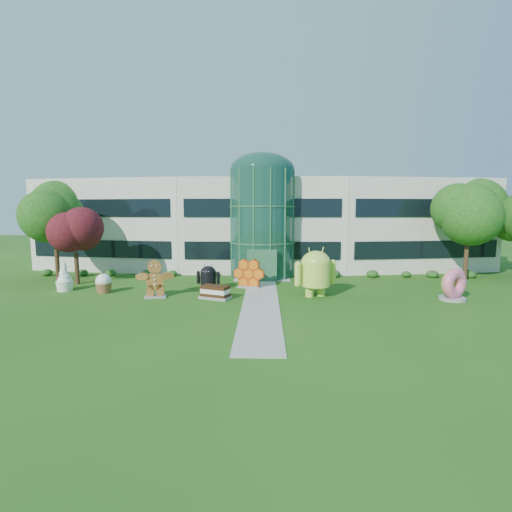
# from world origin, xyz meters

# --- Properties ---
(ground) EXTENTS (140.00, 140.00, 0.00)m
(ground) POSITION_xyz_m (0.00, 0.00, 0.00)
(ground) COLOR #215114
(ground) RESTS_ON ground
(building) EXTENTS (46.00, 15.00, 9.30)m
(building) POSITION_xyz_m (0.00, 18.00, 4.65)
(building) COLOR beige
(building) RESTS_ON ground
(atrium) EXTENTS (6.00, 6.00, 9.80)m
(atrium) POSITION_xyz_m (0.00, 12.00, 4.90)
(atrium) COLOR #194738
(atrium) RESTS_ON ground
(walkway) EXTENTS (2.40, 20.00, 0.04)m
(walkway) POSITION_xyz_m (0.00, 2.00, 0.02)
(walkway) COLOR #9E9E93
(walkway) RESTS_ON ground
(tree_red) EXTENTS (4.00, 4.00, 6.00)m
(tree_red) POSITION_xyz_m (-15.50, 7.50, 3.00)
(tree_red) COLOR #3F0C14
(tree_red) RESTS_ON ground
(trees_backdrop) EXTENTS (52.00, 8.00, 8.40)m
(trees_backdrop) POSITION_xyz_m (0.00, 13.00, 4.20)
(trees_backdrop) COLOR #124913
(trees_backdrop) RESTS_ON ground
(android_green) EXTENTS (4.04, 3.40, 3.89)m
(android_green) POSITION_xyz_m (3.90, 3.43, 1.94)
(android_green) COLOR #BEDD46
(android_green) RESTS_ON ground
(android_black) EXTENTS (2.13, 1.61, 2.21)m
(android_black) POSITION_xyz_m (-4.14, 5.47, 1.10)
(android_black) COLOR black
(android_black) RESTS_ON ground
(donut) EXTENTS (2.41, 1.98, 2.26)m
(donut) POSITION_xyz_m (13.20, 2.53, 1.13)
(donut) COLOR #EF5B86
(donut) RESTS_ON ground
(gingerbread) EXTENTS (3.10, 1.65, 2.71)m
(gingerbread) POSITION_xyz_m (-7.51, 2.84, 1.36)
(gingerbread) COLOR brown
(gingerbread) RESTS_ON ground
(ice_cream_sandwich) EXTENTS (2.38, 1.80, 0.95)m
(ice_cream_sandwich) POSITION_xyz_m (-3.20, 2.50, 0.47)
(ice_cream_sandwich) COLOR black
(ice_cream_sandwich) RESTS_ON ground
(honeycomb) EXTENTS (2.81, 1.50, 2.09)m
(honeycomb) POSITION_xyz_m (-1.01, 6.38, 1.05)
(honeycomb) COLOR orange
(honeycomb) RESTS_ON ground
(froyo) EXTENTS (1.46, 1.46, 2.31)m
(froyo) POSITION_xyz_m (-15.15, 4.86, 1.16)
(froyo) COLOR white
(froyo) RESTS_ON ground
(cupcake) EXTENTS (1.59, 1.59, 1.47)m
(cupcake) POSITION_xyz_m (-11.81, 4.17, 0.74)
(cupcake) COLOR white
(cupcake) RESTS_ON ground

